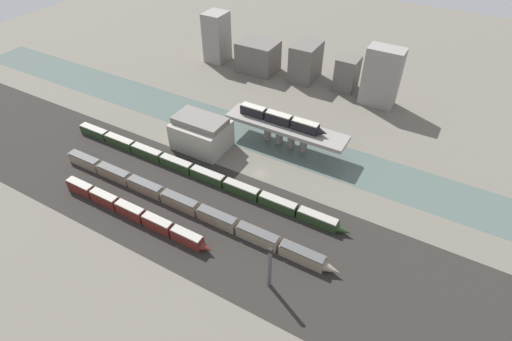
{
  "coord_description": "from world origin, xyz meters",
  "views": [
    {
      "loc": [
        48.02,
        -87.72,
        86.36
      ],
      "look_at": [
        0.0,
        -2.73,
        3.38
      ],
      "focal_mm": 28.0,
      "sensor_mm": 36.0,
      "label": 1
    }
  ],
  "objects_px": {
    "warehouse_building": "(201,133)",
    "signal_tower": "(270,268)",
    "train_on_bridge": "(282,119)",
    "train_yard_near": "(133,212)",
    "train_yard_far": "(196,171)",
    "train_yard_mid": "(184,204)"
  },
  "relations": [
    {
      "from": "warehouse_building",
      "to": "signal_tower",
      "type": "xyz_separation_m",
      "value": [
        47.93,
        -39.13,
        1.17
      ]
    },
    {
      "from": "train_on_bridge",
      "to": "signal_tower",
      "type": "distance_m",
      "value": 59.91
    },
    {
      "from": "warehouse_building",
      "to": "signal_tower",
      "type": "relative_size",
      "value": 1.3
    },
    {
      "from": "train_on_bridge",
      "to": "warehouse_building",
      "type": "bearing_deg",
      "value": -146.67
    },
    {
      "from": "train_yard_near",
      "to": "signal_tower",
      "type": "distance_m",
      "value": 45.48
    },
    {
      "from": "train_yard_near",
      "to": "train_yard_far",
      "type": "xyz_separation_m",
      "value": [
        4.71,
        24.19,
        -0.35
      ]
    },
    {
      "from": "warehouse_building",
      "to": "signal_tower",
      "type": "bearing_deg",
      "value": -39.23
    },
    {
      "from": "train_on_bridge",
      "to": "signal_tower",
      "type": "bearing_deg",
      "value": -65.95
    },
    {
      "from": "train_yard_near",
      "to": "signal_tower",
      "type": "relative_size",
      "value": 3.81
    },
    {
      "from": "train_on_bridge",
      "to": "signal_tower",
      "type": "relative_size",
      "value": 2.33
    },
    {
      "from": "train_yard_near",
      "to": "warehouse_building",
      "type": "relative_size",
      "value": 2.93
    },
    {
      "from": "train_yard_mid",
      "to": "signal_tower",
      "type": "xyz_separation_m",
      "value": [
        34.49,
        -10.89,
        4.98
      ]
    },
    {
      "from": "signal_tower",
      "to": "train_yard_far",
      "type": "bearing_deg",
      "value": 148.39
    },
    {
      "from": "train_on_bridge",
      "to": "train_yard_mid",
      "type": "height_order",
      "value": "train_on_bridge"
    },
    {
      "from": "train_on_bridge",
      "to": "warehouse_building",
      "type": "height_order",
      "value": "train_on_bridge"
    },
    {
      "from": "train_on_bridge",
      "to": "train_yard_near",
      "type": "xyz_separation_m",
      "value": [
        -20.84,
        -53.89,
        -8.21
      ]
    },
    {
      "from": "train_yard_mid",
      "to": "signal_tower",
      "type": "height_order",
      "value": "signal_tower"
    },
    {
      "from": "train_yard_far",
      "to": "warehouse_building",
      "type": "bearing_deg",
      "value": 117.58
    },
    {
      "from": "train_yard_near",
      "to": "signal_tower",
      "type": "height_order",
      "value": "signal_tower"
    },
    {
      "from": "train_on_bridge",
      "to": "train_yard_far",
      "type": "height_order",
      "value": "train_on_bridge"
    },
    {
      "from": "train_yard_near",
      "to": "warehouse_building",
      "type": "distance_m",
      "value": 38.67
    },
    {
      "from": "train_yard_near",
      "to": "signal_tower",
      "type": "bearing_deg",
      "value": -0.93
    }
  ]
}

